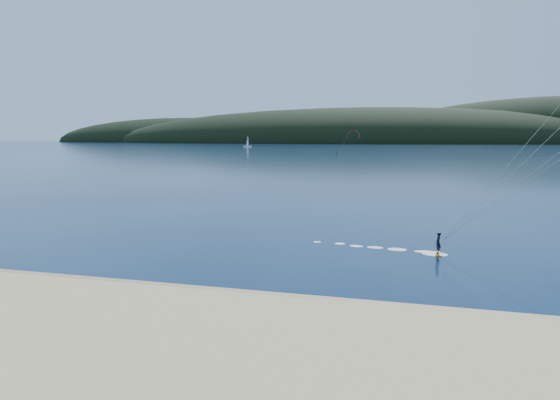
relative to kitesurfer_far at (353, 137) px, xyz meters
name	(u,v)px	position (x,y,z in m)	size (l,w,h in m)	color
ground	(186,327)	(10.28, -201.80, -9.00)	(1800.00, 1800.00, 0.00)	#071B36
wet_sand	(220,296)	(10.28, -197.30, -8.95)	(220.00, 2.50, 0.10)	#957856
headland	(390,143)	(10.91, 543.49, -9.00)	(1200.00, 310.00, 140.00)	black
kitesurfer_far	(353,137)	(0.00, 0.00, 0.00)	(12.27, 8.09, 13.13)	#F2AB1C
sailboat	(248,146)	(-116.24, 194.31, -8.22)	(7.28, 4.80, 10.60)	white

